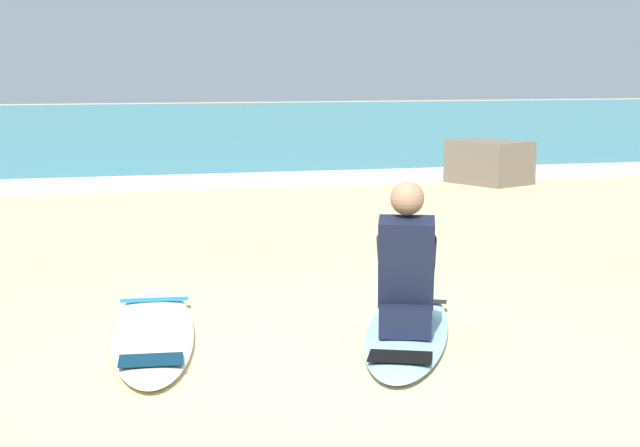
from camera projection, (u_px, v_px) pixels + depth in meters
name	position (u px, v px, depth m)	size (l,w,h in m)	color
ground_plane	(338.00, 357.00, 5.78)	(80.00, 80.00, 0.00)	beige
sea	(129.00, 125.00, 27.12)	(80.00, 28.00, 0.10)	teal
breaking_foam	(182.00, 182.00, 14.01)	(80.00, 0.90, 0.11)	white
surfboard_main	(407.00, 330.00, 6.24)	(1.34, 2.27, 0.08)	#9ED1E5
surfer_seated	(406.00, 273.00, 6.05)	(0.55, 0.77, 0.95)	black
surfboard_spare_near	(153.00, 330.00, 6.23)	(0.74, 2.44, 0.08)	#EFE5C6
shoreline_rock	(489.00, 162.00, 14.21)	(1.07, 0.81, 0.63)	#756656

